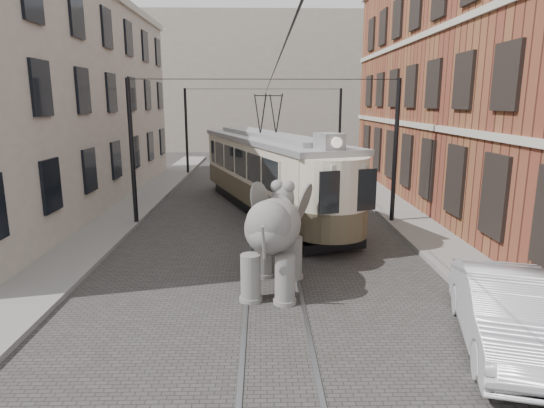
{
  "coord_description": "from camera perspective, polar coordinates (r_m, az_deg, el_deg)",
  "views": [
    {
      "loc": [
        -0.31,
        -13.05,
        5.06
      ],
      "look_at": [
        -0.01,
        0.42,
        2.1
      ],
      "focal_mm": 30.71,
      "sensor_mm": 36.0,
      "label": 1
    }
  ],
  "objects": [
    {
      "name": "ground",
      "position": [
        14.0,
        0.09,
        -8.8
      ],
      "size": [
        120.0,
        120.0,
        0.0
      ],
      "primitive_type": "plane",
      "color": "#3A3836"
    },
    {
      "name": "tram_rails",
      "position": [
        14.0,
        0.09,
        -8.75
      ],
      "size": [
        1.54,
        80.0,
        0.02
      ],
      "primitive_type": null,
      "color": "slate",
      "rests_on": "ground"
    },
    {
      "name": "sidewalk_right",
      "position": [
        15.33,
        23.35,
        -7.65
      ],
      "size": [
        2.0,
        60.0,
        0.15
      ],
      "primitive_type": "cube",
      "color": "slate",
      "rests_on": "ground"
    },
    {
      "name": "sidewalk_left",
      "position": [
        15.28,
        -25.33,
        -7.89
      ],
      "size": [
        2.0,
        60.0,
        0.15
      ],
      "primitive_type": "cube",
      "color": "slate",
      "rests_on": "ground"
    },
    {
      "name": "brick_building",
      "position": [
        24.8,
        26.65,
        13.29
      ],
      "size": [
        8.0,
        26.0,
        12.0
      ],
      "primitive_type": "cube",
      "color": "brown",
      "rests_on": "ground"
    },
    {
      "name": "stucco_building",
      "position": [
        25.41,
        -26.66,
        10.97
      ],
      "size": [
        7.0,
        24.0,
        10.0
      ],
      "primitive_type": "cube",
      "color": "gray",
      "rests_on": "ground"
    },
    {
      "name": "distant_block",
      "position": [
        53.09,
        -0.94,
        14.47
      ],
      "size": [
        28.0,
        10.0,
        14.0
      ],
      "primitive_type": "cube",
      "color": "gray",
      "rests_on": "ground"
    },
    {
      "name": "catenary",
      "position": [
        18.17,
        -0.91,
        5.88
      ],
      "size": [
        11.0,
        30.2,
        6.0
      ],
      "primitive_type": null,
      "color": "black",
      "rests_on": "ground"
    },
    {
      "name": "tram",
      "position": [
        21.46,
        -0.47,
        6.06
      ],
      "size": [
        7.09,
        13.77,
        5.39
      ],
      "primitive_type": null,
      "rotation": [
        0.0,
        0.0,
        0.33
      ],
      "color": "beige",
      "rests_on": "ground"
    },
    {
      "name": "elephant",
      "position": [
        12.63,
        0.15,
        -4.47
      ],
      "size": [
        3.32,
        4.94,
        2.79
      ],
      "primitive_type": null,
      "rotation": [
        0.0,
        0.0,
        -0.19
      ],
      "color": "#615E59",
      "rests_on": "ground"
    },
    {
      "name": "parked_car",
      "position": [
        11.05,
        26.79,
        -11.77
      ],
      "size": [
        2.83,
        5.03,
        1.57
      ],
      "primitive_type": "imported",
      "rotation": [
        0.0,
        0.0,
        -0.26
      ],
      "color": "#B1B0B5",
      "rests_on": "ground"
    }
  ]
}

